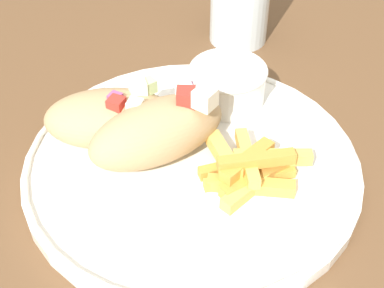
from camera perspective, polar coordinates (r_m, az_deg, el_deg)
name	(u,v)px	position (r m, az deg, el deg)	size (l,w,h in m)	color
table	(219,215)	(0.59, 2.86, -7.55)	(1.13, 1.13, 0.76)	brown
plate	(192,163)	(0.51, 0.00, -2.05)	(0.32, 0.32, 0.02)	white
pita_sandwich_near	(159,130)	(0.49, -3.58, 1.47)	(0.15, 0.13, 0.07)	tan
pita_sandwich_far	(111,117)	(0.52, -8.64, 2.83)	(0.13, 0.08, 0.06)	tan
fries_pile	(250,169)	(0.48, 6.18, -2.69)	(0.10, 0.09, 0.03)	gold
sauce_ramekin	(228,82)	(0.56, 3.83, 6.58)	(0.08, 0.08, 0.04)	white
water_glass	(240,0)	(0.68, 5.15, 15.08)	(0.07, 0.07, 0.12)	silver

